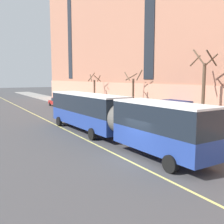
{
  "coord_description": "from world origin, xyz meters",
  "views": [
    {
      "loc": [
        -9.45,
        -13.24,
        5.17
      ],
      "look_at": [
        3.35,
        8.93,
        1.8
      ],
      "focal_mm": 42.0,
      "sensor_mm": 36.0,
      "label": 1
    }
  ],
  "objects_px": {
    "fire_hydrant": "(101,111)",
    "parked_car_darkgray_6": "(108,115)",
    "street_tree_far_downtown": "(95,90)",
    "parked_car_navy_5": "(69,105)",
    "city_bus": "(109,115)",
    "parked_car_red_2": "(146,124)",
    "street_tree_mid_block": "(203,91)",
    "street_tree_far_uptown": "(133,94)",
    "parked_car_red_4": "(57,102)",
    "parked_car_white_1": "(205,139)"
  },
  "relations": [
    {
      "from": "parked_car_navy_5",
      "to": "street_tree_mid_block",
      "type": "relative_size",
      "value": 0.63
    },
    {
      "from": "street_tree_far_downtown",
      "to": "parked_car_darkgray_6",
      "type": "bearing_deg",
      "value": -109.0
    },
    {
      "from": "parked_car_darkgray_6",
      "to": "parked_car_red_2",
      "type": "bearing_deg",
      "value": -88.14
    },
    {
      "from": "city_bus",
      "to": "parked_car_red_2",
      "type": "bearing_deg",
      "value": 11.67
    },
    {
      "from": "parked_car_white_1",
      "to": "parked_car_navy_5",
      "type": "distance_m",
      "value": 26.96
    },
    {
      "from": "parked_car_red_2",
      "to": "street_tree_far_uptown",
      "type": "xyz_separation_m",
      "value": [
        3.74,
        7.72,
        2.34
      ]
    },
    {
      "from": "parked_car_darkgray_6",
      "to": "fire_hydrant",
      "type": "distance_m",
      "value": 5.55
    },
    {
      "from": "city_bus",
      "to": "parked_car_red_4",
      "type": "height_order",
      "value": "city_bus"
    },
    {
      "from": "parked_car_darkgray_6",
      "to": "street_tree_far_uptown",
      "type": "height_order",
      "value": "street_tree_far_uptown"
    },
    {
      "from": "parked_car_red_4",
      "to": "parked_car_darkgray_6",
      "type": "relative_size",
      "value": 1.04
    },
    {
      "from": "street_tree_far_downtown",
      "to": "parked_car_navy_5",
      "type": "bearing_deg",
      "value": 163.82
    },
    {
      "from": "parked_car_darkgray_6",
      "to": "street_tree_far_uptown",
      "type": "distance_m",
      "value": 4.64
    },
    {
      "from": "parked_car_navy_5",
      "to": "street_tree_mid_block",
      "type": "distance_m",
      "value": 23.86
    },
    {
      "from": "city_bus",
      "to": "parked_car_navy_5",
      "type": "bearing_deg",
      "value": 78.03
    },
    {
      "from": "parked_car_darkgray_6",
      "to": "street_tree_far_uptown",
      "type": "bearing_deg",
      "value": 7.02
    },
    {
      "from": "parked_car_darkgray_6",
      "to": "fire_hydrant",
      "type": "height_order",
      "value": "parked_car_darkgray_6"
    },
    {
      "from": "parked_car_navy_5",
      "to": "street_tree_mid_block",
      "type": "xyz_separation_m",
      "value": [
        3.93,
        -23.32,
        3.2
      ]
    },
    {
      "from": "parked_car_white_1",
      "to": "street_tree_far_downtown",
      "type": "xyz_separation_m",
      "value": [
        3.84,
        25.81,
        2.31
      ]
    },
    {
      "from": "fire_hydrant",
      "to": "parked_car_darkgray_6",
      "type": "bearing_deg",
      "value": -109.42
    },
    {
      "from": "city_bus",
      "to": "parked_car_navy_5",
      "type": "xyz_separation_m",
      "value": [
        4.42,
        20.88,
        -1.33
      ]
    },
    {
      "from": "parked_car_white_1",
      "to": "parked_car_darkgray_6",
      "type": "height_order",
      "value": "same"
    },
    {
      "from": "parked_car_red_4",
      "to": "parked_car_darkgray_6",
      "type": "height_order",
      "value": "same"
    },
    {
      "from": "parked_car_navy_5",
      "to": "parked_car_darkgray_6",
      "type": "bearing_deg",
      "value": -90.08
    },
    {
      "from": "parked_car_white_1",
      "to": "fire_hydrant",
      "type": "xyz_separation_m",
      "value": [
        1.71,
        19.5,
        -0.29
      ]
    },
    {
      "from": "parked_car_white_1",
      "to": "street_tree_far_downtown",
      "type": "bearing_deg",
      "value": 81.53
    },
    {
      "from": "street_tree_mid_block",
      "to": "parked_car_red_2",
      "type": "bearing_deg",
      "value": 137.49
    },
    {
      "from": "city_bus",
      "to": "parked_car_darkgray_6",
      "type": "xyz_separation_m",
      "value": [
        4.41,
        8.19,
        -1.33
      ]
    },
    {
      "from": "street_tree_mid_block",
      "to": "parked_car_white_1",
      "type": "bearing_deg",
      "value": -136.32
    },
    {
      "from": "parked_car_red_2",
      "to": "street_tree_mid_block",
      "type": "xyz_separation_m",
      "value": [
        3.71,
        -3.4,
        3.2
      ]
    },
    {
      "from": "parked_car_white_1",
      "to": "street_tree_far_uptown",
      "type": "height_order",
      "value": "street_tree_far_uptown"
    },
    {
      "from": "parked_car_red_4",
      "to": "fire_hydrant",
      "type": "distance_m",
      "value": 14.1
    },
    {
      "from": "city_bus",
      "to": "street_tree_mid_block",
      "type": "bearing_deg",
      "value": -16.31
    },
    {
      "from": "street_tree_far_downtown",
      "to": "fire_hydrant",
      "type": "relative_size",
      "value": 8.12
    },
    {
      "from": "parked_car_white_1",
      "to": "parked_car_red_2",
      "type": "xyz_separation_m",
      "value": [
        0.1,
        7.05,
        0.0
      ]
    },
    {
      "from": "city_bus",
      "to": "street_tree_far_uptown",
      "type": "relative_size",
      "value": 3.35
    },
    {
      "from": "street_tree_far_downtown",
      "to": "parked_car_white_1",
      "type": "bearing_deg",
      "value": -98.47
    },
    {
      "from": "parked_car_red_4",
      "to": "street_tree_mid_block",
      "type": "bearing_deg",
      "value": -82.7
    },
    {
      "from": "parked_car_red_2",
      "to": "street_tree_mid_block",
      "type": "relative_size",
      "value": 0.61
    },
    {
      "from": "street_tree_far_downtown",
      "to": "city_bus",
      "type": "bearing_deg",
      "value": -113.02
    },
    {
      "from": "parked_car_white_1",
      "to": "parked_car_red_4",
      "type": "distance_m",
      "value": 33.49
    },
    {
      "from": "parked_car_white_1",
      "to": "parked_car_darkgray_6",
      "type": "xyz_separation_m",
      "value": [
        -0.13,
        14.27,
        0.0
      ]
    },
    {
      "from": "city_bus",
      "to": "parked_car_darkgray_6",
      "type": "bearing_deg",
      "value": 61.7
    },
    {
      "from": "street_tree_far_downtown",
      "to": "street_tree_mid_block",
      "type": "bearing_deg",
      "value": -90.07
    },
    {
      "from": "parked_car_navy_5",
      "to": "fire_hydrant",
      "type": "bearing_deg",
      "value": -76.24
    },
    {
      "from": "parked_car_red_2",
      "to": "street_tree_far_uptown",
      "type": "relative_size",
      "value": 0.76
    },
    {
      "from": "parked_car_red_2",
      "to": "parked_car_red_4",
      "type": "xyz_separation_m",
      "value": [
        -0.11,
        26.44,
        -0.0
      ]
    },
    {
      "from": "street_tree_far_uptown",
      "to": "parked_car_red_4",
      "type": "bearing_deg",
      "value": 101.63
    },
    {
      "from": "city_bus",
      "to": "street_tree_mid_block",
      "type": "height_order",
      "value": "street_tree_mid_block"
    },
    {
      "from": "street_tree_far_uptown",
      "to": "fire_hydrant",
      "type": "height_order",
      "value": "street_tree_far_uptown"
    },
    {
      "from": "parked_car_red_2",
      "to": "parked_car_red_4",
      "type": "distance_m",
      "value": 26.44
    }
  ]
}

